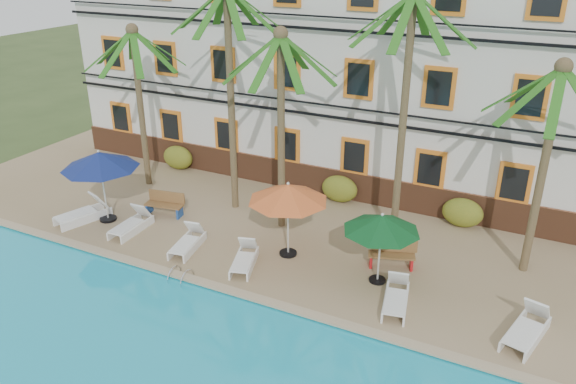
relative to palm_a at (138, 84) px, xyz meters
The scene contains 24 objects.
ground 9.67m from the palm_a, 32.80° to the right, with size 100.00×100.00×0.00m, color #384C23.
pool_deck 8.45m from the palm_a, ahead, with size 30.00×12.00×0.25m, color tan.
pool_coping 10.00m from the palm_a, 37.63° to the right, with size 30.00×0.35×0.06m, color tan.
hotel_building 8.96m from the palm_a, 37.14° to the left, with size 25.40×6.44×10.22m.
palm_a is the anchor object (origin of this frame).
palm_b 4.76m from the palm_a, ahead, with size 3.99×3.99×8.59m.
palm_c 7.09m from the palm_a, ahead, with size 3.99×3.99×7.25m.
palm_d 11.13m from the palm_a, ahead, with size 3.99×3.99×8.62m.
palm_e 15.46m from the palm_a, ahead, with size 3.99×3.99×6.83m.
shrub_left 4.36m from the palm_a, 86.42° to the left, with size 1.50×0.90×1.10m, color #215317.
shrub_mid 9.26m from the palm_a, 13.83° to the left, with size 1.50×0.90×1.10m, color #215317.
shrub_right 13.77m from the palm_a, ahead, with size 1.50×0.90×1.10m, color #215317.
umbrella_blue 4.12m from the palm_a, 75.66° to the right, with size 2.84×2.84×2.84m.
umbrella_red 8.90m from the palm_a, 18.43° to the right, with size 2.68×2.68×2.67m.
umbrella_green 12.05m from the palm_a, 14.49° to the right, with size 2.38×2.38×2.38m.
lounger_a 5.66m from the palm_a, 88.49° to the right, with size 1.35×2.18×0.97m.
lounger_b 6.05m from the palm_a, 58.54° to the right, with size 0.73×1.90×0.89m.
lounger_c 7.55m from the palm_a, 38.64° to the right, with size 0.94×1.88×0.85m.
lounger_d 9.27m from the palm_a, 29.09° to the right, with size 1.14×1.88×0.84m.
lounger_e 13.57m from the palm_a, 17.79° to the right, with size 1.02×1.95×0.88m.
lounger_f 16.83m from the palm_a, 13.60° to the right, with size 1.17×2.10×0.94m.
bench_left 5.16m from the palm_a, 39.64° to the right, with size 1.56×0.72×0.93m.
bench_right 12.33m from the palm_a, ahead, with size 1.57×0.94×0.93m.
pool_ladder 9.20m from the palm_a, 43.80° to the right, with size 0.54×0.74×0.74m.
Camera 1 is at (8.43, -12.95, 10.03)m, focal length 35.00 mm.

